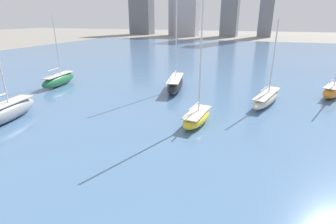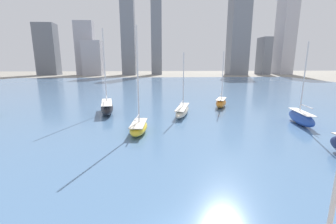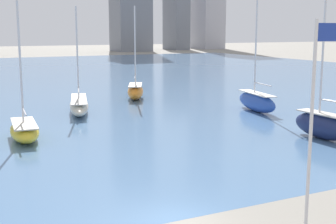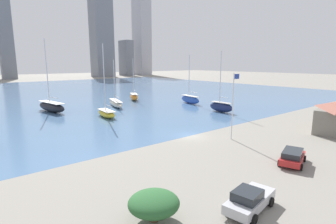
{
  "view_description": "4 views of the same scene",
  "coord_description": "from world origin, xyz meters",
  "px_view_note": "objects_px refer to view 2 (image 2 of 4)",
  "views": [
    {
      "loc": [
        2.75,
        -7.3,
        11.67
      ],
      "look_at": [
        -6.32,
        18.13,
        1.89
      ],
      "focal_mm": 28.0,
      "sensor_mm": 36.0,
      "label": 1
    },
    {
      "loc": [
        -1.57,
        -10.14,
        9.73
      ],
      "look_at": [
        0.45,
        19.15,
        3.22
      ],
      "focal_mm": 24.0,
      "sensor_mm": 36.0,
      "label": 2
    },
    {
      "loc": [
        -9.76,
        -18.66,
        9.01
      ],
      "look_at": [
        4.87,
        10.79,
        3.2
      ],
      "focal_mm": 50.0,
      "sensor_mm": 36.0,
      "label": 3
    },
    {
      "loc": [
        -26.43,
        -27.38,
        10.78
      ],
      "look_at": [
        4.09,
        10.35,
        1.63
      ],
      "focal_mm": 28.0,
      "sensor_mm": 36.0,
      "label": 4
    }
  ],
  "objects_px": {
    "sailboat_cream": "(182,110)",
    "sailboat_black": "(107,107)",
    "sailboat_orange": "(221,102)",
    "sailboat_blue": "(301,117)",
    "sailboat_yellow": "(139,127)"
  },
  "relations": [
    {
      "from": "sailboat_orange",
      "to": "sailboat_cream",
      "type": "relative_size",
      "value": 1.04
    },
    {
      "from": "sailboat_yellow",
      "to": "sailboat_orange",
      "type": "bearing_deg",
      "value": 50.52
    },
    {
      "from": "sailboat_cream",
      "to": "sailboat_orange",
      "type": "bearing_deg",
      "value": 50.77
    },
    {
      "from": "sailboat_orange",
      "to": "sailboat_cream",
      "type": "height_order",
      "value": "sailboat_orange"
    },
    {
      "from": "sailboat_black",
      "to": "sailboat_orange",
      "type": "distance_m",
      "value": 24.32
    },
    {
      "from": "sailboat_orange",
      "to": "sailboat_blue",
      "type": "bearing_deg",
      "value": -35.3
    },
    {
      "from": "sailboat_black",
      "to": "sailboat_orange",
      "type": "relative_size",
      "value": 1.33
    },
    {
      "from": "sailboat_black",
      "to": "sailboat_cream",
      "type": "height_order",
      "value": "sailboat_black"
    },
    {
      "from": "sailboat_blue",
      "to": "sailboat_yellow",
      "type": "bearing_deg",
      "value": -164.81
    },
    {
      "from": "sailboat_black",
      "to": "sailboat_orange",
      "type": "height_order",
      "value": "sailboat_black"
    },
    {
      "from": "sailboat_black",
      "to": "sailboat_blue",
      "type": "height_order",
      "value": "sailboat_black"
    },
    {
      "from": "sailboat_blue",
      "to": "sailboat_orange",
      "type": "xyz_separation_m",
      "value": [
        -8.51,
        14.66,
        -0.08
      ]
    },
    {
      "from": "sailboat_blue",
      "to": "sailboat_orange",
      "type": "bearing_deg",
      "value": 129.6
    },
    {
      "from": "sailboat_black",
      "to": "sailboat_blue",
      "type": "xyz_separation_m",
      "value": [
        32.47,
        -10.51,
        -0.05
      ]
    },
    {
      "from": "sailboat_cream",
      "to": "sailboat_black",
      "type": "bearing_deg",
      "value": -174.48
    }
  ]
}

